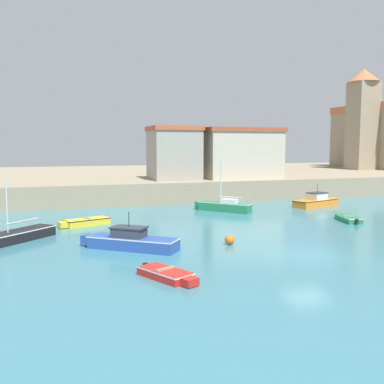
{
  "coord_description": "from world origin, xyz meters",
  "views": [
    {
      "loc": [
        -13.89,
        -21.5,
        6.19
      ],
      "look_at": [
        -1.56,
        16.08,
        2.0
      ],
      "focal_mm": 42.0,
      "sensor_mm": 36.0,
      "label": 1
    }
  ],
  "objects_px": {
    "mooring_buoy": "(230,240)",
    "church": "(381,134)",
    "dinghy_green_2": "(348,218)",
    "sailboat_black_4": "(12,236)",
    "sailboat_green_3": "(224,206)",
    "harbor_shed_mid_row": "(241,153)",
    "harbor_shed_near_wharf": "(174,153)",
    "motorboat_orange_1": "(317,201)",
    "dinghy_yellow_5": "(86,222)",
    "motorboat_blue_6": "(130,241)",
    "dinghy_red_0": "(167,274)"
  },
  "relations": [
    {
      "from": "mooring_buoy",
      "to": "church",
      "type": "distance_m",
      "value": 56.13
    },
    {
      "from": "dinghy_green_2",
      "to": "sailboat_black_4",
      "type": "distance_m",
      "value": 25.33
    },
    {
      "from": "sailboat_green_3",
      "to": "harbor_shed_mid_row",
      "type": "bearing_deg",
      "value": 58.11
    },
    {
      "from": "dinghy_green_2",
      "to": "harbor_shed_mid_row",
      "type": "relative_size",
      "value": 0.38
    },
    {
      "from": "dinghy_green_2",
      "to": "sailboat_green_3",
      "type": "xyz_separation_m",
      "value": [
        -7.51,
        8.16,
        0.26
      ]
    },
    {
      "from": "dinghy_green_2",
      "to": "sailboat_black_4",
      "type": "relative_size",
      "value": 0.64
    },
    {
      "from": "harbor_shed_near_wharf",
      "to": "harbor_shed_mid_row",
      "type": "distance_m",
      "value": 8.02
    },
    {
      "from": "motorboat_orange_1",
      "to": "dinghy_yellow_5",
      "type": "height_order",
      "value": "motorboat_orange_1"
    },
    {
      "from": "sailboat_green_3",
      "to": "sailboat_black_4",
      "type": "bearing_deg",
      "value": -155.46
    },
    {
      "from": "harbor_shed_mid_row",
      "to": "motorboat_orange_1",
      "type": "bearing_deg",
      "value": -68.15
    },
    {
      "from": "dinghy_yellow_5",
      "to": "motorboat_blue_6",
      "type": "relative_size",
      "value": 0.73
    },
    {
      "from": "sailboat_green_3",
      "to": "harbor_shed_near_wharf",
      "type": "height_order",
      "value": "harbor_shed_near_wharf"
    },
    {
      "from": "sailboat_green_3",
      "to": "sailboat_black_4",
      "type": "distance_m",
      "value": 19.59
    },
    {
      "from": "sailboat_black_4",
      "to": "harbor_shed_near_wharf",
      "type": "distance_m",
      "value": 25.1
    },
    {
      "from": "harbor_shed_mid_row",
      "to": "motorboat_blue_6",
      "type": "bearing_deg",
      "value": -127.68
    },
    {
      "from": "motorboat_blue_6",
      "to": "dinghy_red_0",
      "type": "bearing_deg",
      "value": -85.41
    },
    {
      "from": "sailboat_black_4",
      "to": "motorboat_blue_6",
      "type": "bearing_deg",
      "value": -31.29
    },
    {
      "from": "dinghy_red_0",
      "to": "sailboat_black_4",
      "type": "height_order",
      "value": "sailboat_black_4"
    },
    {
      "from": "church",
      "to": "dinghy_yellow_5",
      "type": "bearing_deg",
      "value": -152.19
    },
    {
      "from": "mooring_buoy",
      "to": "harbor_shed_mid_row",
      "type": "distance_m",
      "value": 26.0
    },
    {
      "from": "motorboat_blue_6",
      "to": "harbor_shed_near_wharf",
      "type": "distance_m",
      "value": 25.08
    },
    {
      "from": "church",
      "to": "sailboat_black_4",
      "type": "bearing_deg",
      "value": -150.5
    },
    {
      "from": "dinghy_green_2",
      "to": "harbor_shed_mid_row",
      "type": "xyz_separation_m",
      "value": [
        -1.3,
        18.15,
        4.97
      ]
    },
    {
      "from": "sailboat_green_3",
      "to": "motorboat_blue_6",
      "type": "bearing_deg",
      "value": -131.81
    },
    {
      "from": "sailboat_black_4",
      "to": "church",
      "type": "height_order",
      "value": "church"
    },
    {
      "from": "dinghy_red_0",
      "to": "church",
      "type": "xyz_separation_m",
      "value": [
        47.86,
        41.8,
        7.71
      ]
    },
    {
      "from": "dinghy_yellow_5",
      "to": "mooring_buoy",
      "type": "relative_size",
      "value": 6.63
    },
    {
      "from": "sailboat_green_3",
      "to": "motorboat_blue_6",
      "type": "xyz_separation_m",
      "value": [
        -10.99,
        -12.28,
        -0.01
      ]
    },
    {
      "from": "church",
      "to": "harbor_shed_near_wharf",
      "type": "relative_size",
      "value": 2.87
    },
    {
      "from": "sailboat_black_4",
      "to": "church",
      "type": "distance_m",
      "value": 63.88
    },
    {
      "from": "dinghy_yellow_5",
      "to": "motorboat_blue_6",
      "type": "xyz_separation_m",
      "value": [
        1.86,
        -8.89,
        0.22
      ]
    },
    {
      "from": "dinghy_yellow_5",
      "to": "mooring_buoy",
      "type": "bearing_deg",
      "value": -50.44
    },
    {
      "from": "motorboat_orange_1",
      "to": "dinghy_yellow_5",
      "type": "distance_m",
      "value": 23.26
    },
    {
      "from": "dinghy_green_2",
      "to": "dinghy_red_0",
      "type": "bearing_deg",
      "value": -149.63
    },
    {
      "from": "dinghy_red_0",
      "to": "dinghy_green_2",
      "type": "distance_m",
      "value": 20.84
    },
    {
      "from": "dinghy_yellow_5",
      "to": "harbor_shed_near_wharf",
      "type": "bearing_deg",
      "value": 51.59
    },
    {
      "from": "harbor_shed_mid_row",
      "to": "dinghy_yellow_5",
      "type": "bearing_deg",
      "value": -144.94
    },
    {
      "from": "dinghy_red_0",
      "to": "motorboat_orange_1",
      "type": "relative_size",
      "value": 0.58
    },
    {
      "from": "sailboat_black_4",
      "to": "mooring_buoy",
      "type": "height_order",
      "value": "sailboat_black_4"
    },
    {
      "from": "motorboat_blue_6",
      "to": "harbor_shed_mid_row",
      "type": "distance_m",
      "value": 28.53
    },
    {
      "from": "motorboat_orange_1",
      "to": "sailboat_green_3",
      "type": "relative_size",
      "value": 1.21
    },
    {
      "from": "church",
      "to": "motorboat_blue_6",
      "type": "bearing_deg",
      "value": -143.82
    },
    {
      "from": "motorboat_orange_1",
      "to": "dinghy_yellow_5",
      "type": "relative_size",
      "value": 1.44
    },
    {
      "from": "dinghy_red_0",
      "to": "harbor_shed_mid_row",
      "type": "height_order",
      "value": "harbor_shed_mid_row"
    },
    {
      "from": "motorboat_blue_6",
      "to": "church",
      "type": "relative_size",
      "value": 0.33
    },
    {
      "from": "mooring_buoy",
      "to": "motorboat_orange_1",
      "type": "bearing_deg",
      "value": 41.28
    },
    {
      "from": "motorboat_blue_6",
      "to": "dinghy_yellow_5",
      "type": "bearing_deg",
      "value": 101.81
    },
    {
      "from": "dinghy_red_0",
      "to": "sailboat_black_4",
      "type": "xyz_separation_m",
      "value": [
        -7.34,
        10.57,
        0.15
      ]
    },
    {
      "from": "dinghy_red_0",
      "to": "harbor_shed_mid_row",
      "type": "bearing_deg",
      "value": 59.82
    },
    {
      "from": "dinghy_yellow_5",
      "to": "motorboat_blue_6",
      "type": "distance_m",
      "value": 9.09
    }
  ]
}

